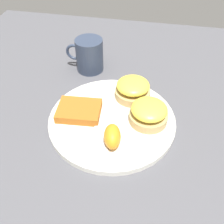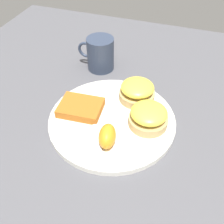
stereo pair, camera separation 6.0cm
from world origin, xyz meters
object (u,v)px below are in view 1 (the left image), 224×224
Objects in this scene: sandwich_benedict_left at (149,113)px; orange_wedge at (112,136)px; cup at (89,55)px; fork at (94,124)px; hashbrown_patty at (79,111)px; sandwich_benedict_right at (133,89)px.

orange_wedge is at bearing 50.46° from sandwich_benedict_left.
sandwich_benedict_left is 0.27m from cup.
fork is at bearing 106.96° from cup.
hashbrown_patty is 0.05m from fork.
sandwich_benedict_left is 0.43× the size of fork.
orange_wedge reaches higher than hashbrown_patty.
orange_wedge is (0.02, 0.16, -0.00)m from sandwich_benedict_right.
hashbrown_patty is 0.21m from cup.
fork is at bearing -42.59° from orange_wedge.
hashbrown_patty is 1.67× the size of orange_wedge.
fork is at bearing 57.69° from sandwich_benedict_right.
cup is (0.14, -0.12, 0.01)m from sandwich_benedict_right.
sandwich_benedict_right is 1.48× the size of orange_wedge.
fork is 0.24m from cup.
hashbrown_patty is 0.92× the size of cup.
sandwich_benedict_left is 0.09m from sandwich_benedict_right.
fork is (0.07, 0.11, -0.02)m from sandwich_benedict_right.
orange_wedge is 0.07m from fork.
fork is at bearing 148.96° from hashbrown_patty.
sandwich_benedict_right is 0.15m from hashbrown_patty.
cup is at bearing -45.84° from sandwich_benedict_left.
orange_wedge is 0.30m from cup.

